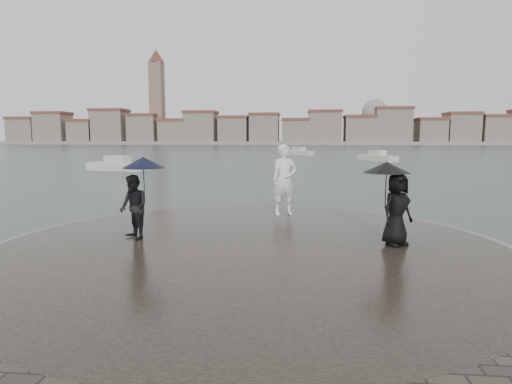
# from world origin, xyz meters

# --- Properties ---
(ground) EXTENTS (400.00, 400.00, 0.00)m
(ground) POSITION_xyz_m (0.00, 0.00, 0.00)
(ground) COLOR #2B3835
(ground) RESTS_ON ground
(kerb_ring) EXTENTS (12.50, 12.50, 0.32)m
(kerb_ring) POSITION_xyz_m (0.00, 3.50, 0.16)
(kerb_ring) COLOR gray
(kerb_ring) RESTS_ON ground
(quay_tip) EXTENTS (11.90, 11.90, 0.36)m
(quay_tip) POSITION_xyz_m (0.00, 3.50, 0.18)
(quay_tip) COLOR #2D261E
(quay_tip) RESTS_ON ground
(statue) EXTENTS (0.97, 0.80, 2.29)m
(statue) POSITION_xyz_m (0.66, 7.54, 1.51)
(statue) COLOR white
(statue) RESTS_ON quay_tip
(visitor_left) EXTENTS (1.27, 1.12, 2.04)m
(visitor_left) POSITION_xyz_m (-2.87, 3.84, 1.48)
(visitor_left) COLOR black
(visitor_left) RESTS_ON quay_tip
(visitor_right) EXTENTS (1.30, 1.11, 1.95)m
(visitor_right) POSITION_xyz_m (3.32, 3.86, 1.50)
(visitor_right) COLOR black
(visitor_right) RESTS_ON quay_tip
(far_skyline) EXTENTS (260.00, 20.00, 37.00)m
(far_skyline) POSITION_xyz_m (-6.29, 160.71, 5.61)
(far_skyline) COLOR gray
(far_skyline) RESTS_ON ground
(boats) EXTENTS (30.05, 37.59, 1.50)m
(boats) POSITION_xyz_m (-0.89, 46.30, 0.38)
(boats) COLOR beige
(boats) RESTS_ON ground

